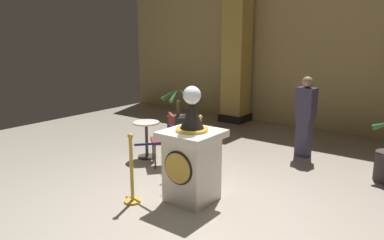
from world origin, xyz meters
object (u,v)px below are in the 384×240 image
(stanchion_far, at_px, (132,179))
(potted_palm_left, at_px, (178,122))
(bystander_guest, at_px, (305,115))
(cafe_chair_red, at_px, (167,135))
(stanchion_near, at_px, (200,154))
(cafe_table, at_px, (147,135))
(pedestal_clock, at_px, (192,157))

(stanchion_far, distance_m, potted_palm_left, 3.56)
(bystander_guest, relative_size, cafe_chair_red, 1.65)
(stanchion_near, distance_m, bystander_guest, 2.34)
(cafe_table, bearing_deg, pedestal_clock, -28.16)
(pedestal_clock, bearing_deg, cafe_table, 151.84)
(pedestal_clock, xyz_separation_m, bystander_guest, (0.54, 2.94, 0.19))
(pedestal_clock, height_order, cafe_chair_red, pedestal_clock)
(stanchion_near, xyz_separation_m, stanchion_far, (-0.13, -1.47, -0.01))
(bystander_guest, bearing_deg, cafe_table, -141.21)
(cafe_table, xyz_separation_m, cafe_chair_red, (0.60, -0.09, 0.12))
(bystander_guest, distance_m, cafe_table, 3.12)
(stanchion_far, bearing_deg, stanchion_near, 85.04)
(potted_palm_left, xyz_separation_m, bystander_guest, (2.89, 0.38, 0.48))
(stanchion_near, bearing_deg, cafe_chair_red, 179.88)
(bystander_guest, distance_m, cafe_chair_red, 2.73)
(pedestal_clock, distance_m, bystander_guest, 2.99)
(stanchion_far, relative_size, cafe_chair_red, 1.07)
(pedestal_clock, height_order, bystander_guest, pedestal_clock)
(pedestal_clock, xyz_separation_m, stanchion_near, (-0.51, 0.91, -0.28))
(cafe_table, height_order, cafe_chair_red, cafe_chair_red)
(potted_palm_left, bearing_deg, pedestal_clock, -47.42)
(stanchion_near, bearing_deg, potted_palm_left, 138.10)
(pedestal_clock, bearing_deg, stanchion_far, -138.29)
(stanchion_far, bearing_deg, cafe_table, 128.11)
(potted_palm_left, bearing_deg, bystander_guest, 7.58)
(stanchion_near, distance_m, stanchion_far, 1.48)
(pedestal_clock, distance_m, cafe_table, 2.13)
(pedestal_clock, distance_m, cafe_chair_red, 1.56)
(bystander_guest, bearing_deg, stanchion_near, -117.39)
(pedestal_clock, height_order, cafe_table, pedestal_clock)
(potted_palm_left, bearing_deg, cafe_chair_red, -56.79)
(potted_palm_left, bearing_deg, stanchion_far, -61.31)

